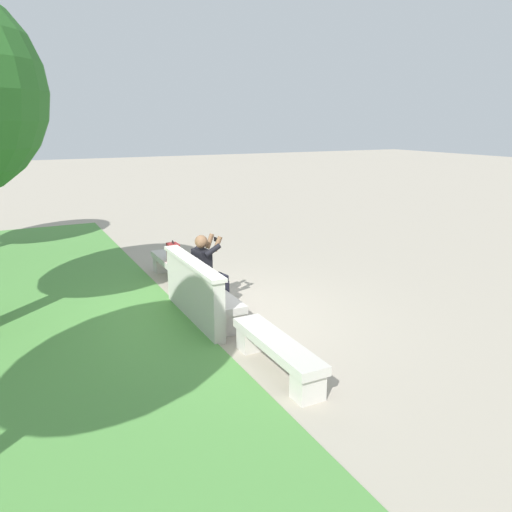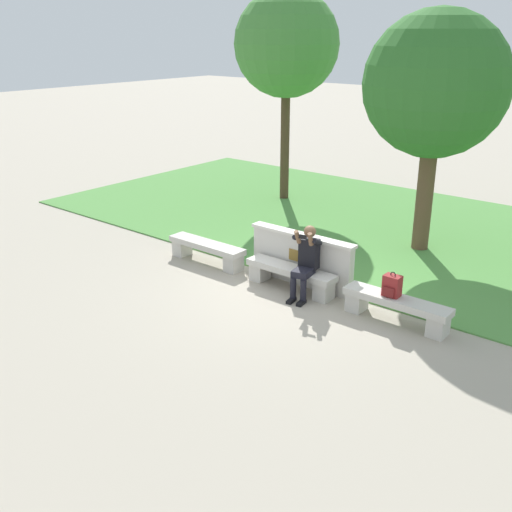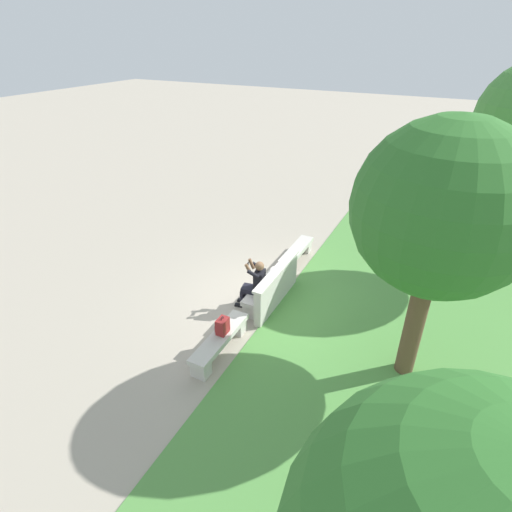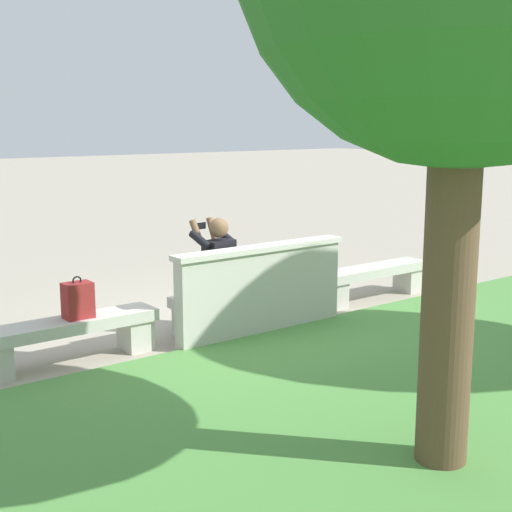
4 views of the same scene
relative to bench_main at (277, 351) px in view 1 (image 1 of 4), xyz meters
The scene contains 7 objects.
ground_plane 2.18m from the bench_main, ahead, with size 80.00×80.00×0.00m, color #A89E8C.
bench_main is the anchor object (origin of this frame).
bench_near 2.16m from the bench_main, ahead, with size 1.84×0.40×0.45m.
bench_mid 4.32m from the bench_main, ahead, with size 1.84×0.40×0.45m.
backrest_wall_with_plaque 2.20m from the bench_main, ahead, with size 2.25×0.24×1.01m.
person_photographer 2.59m from the bench_main, ahead, with size 0.51×0.76×1.32m.
backpack 4.22m from the bench_main, ahead, with size 0.28×0.24×0.43m.
Camera 1 is at (-7.28, 2.91, 3.14)m, focal length 35.00 mm.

